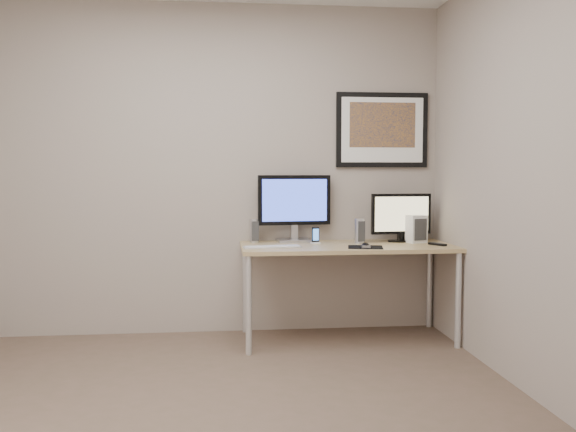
# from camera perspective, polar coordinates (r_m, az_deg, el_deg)

# --- Properties ---
(floor) EXTENTS (3.60, 3.60, 0.00)m
(floor) POSITION_cam_1_polar(r_m,az_deg,el_deg) (3.41, -7.15, -17.88)
(floor) COLOR brown
(floor) RESTS_ON ground
(room) EXTENTS (3.60, 3.60, 3.60)m
(room) POSITION_cam_1_polar(r_m,az_deg,el_deg) (3.63, -7.25, 9.87)
(room) COLOR white
(room) RESTS_ON ground
(desk) EXTENTS (1.60, 0.70, 0.73)m
(desk) POSITION_cam_1_polar(r_m,az_deg,el_deg) (4.65, 5.53, -3.50)
(desk) COLOR olive
(desk) RESTS_ON floor
(framed_art) EXTENTS (0.75, 0.04, 0.60)m
(framed_art) POSITION_cam_1_polar(r_m,az_deg,el_deg) (5.03, 8.79, 7.97)
(framed_art) COLOR black
(framed_art) RESTS_ON room
(monitor_large) EXTENTS (0.58, 0.21, 0.53)m
(monitor_large) POSITION_cam_1_polar(r_m,az_deg,el_deg) (4.80, 0.59, 1.04)
(monitor_large) COLOR #B9B9BE
(monitor_large) RESTS_ON desk
(monitor_tv) EXTENTS (0.49, 0.13, 0.38)m
(monitor_tv) POSITION_cam_1_polar(r_m,az_deg,el_deg) (4.87, 10.54, -0.02)
(monitor_tv) COLOR black
(monitor_tv) RESTS_ON desk
(speaker_left) EXTENTS (0.08, 0.08, 0.18)m
(speaker_left) POSITION_cam_1_polar(r_m,az_deg,el_deg) (4.78, -3.17, -1.38)
(speaker_left) COLOR #B9B9BE
(speaker_left) RESTS_ON desk
(speaker_right) EXTENTS (0.09, 0.09, 0.19)m
(speaker_right) POSITION_cam_1_polar(r_m,az_deg,el_deg) (4.75, 6.70, -1.40)
(speaker_right) COLOR #B9B9BE
(speaker_right) RESTS_ON desk
(phone_dock) EXTENTS (0.07, 0.07, 0.13)m
(phone_dock) POSITION_cam_1_polar(r_m,az_deg,el_deg) (4.67, 2.59, -1.84)
(phone_dock) COLOR black
(phone_dock) RESTS_ON desk
(keyboard) EXTENTS (0.43, 0.16, 0.01)m
(keyboard) POSITION_cam_1_polar(r_m,az_deg,el_deg) (4.43, -1.51, -2.90)
(keyboard) COLOR silver
(keyboard) RESTS_ON desk
(mousepad) EXTENTS (0.29, 0.27, 0.00)m
(mousepad) POSITION_cam_1_polar(r_m,az_deg,el_deg) (4.49, 7.25, -2.91)
(mousepad) COLOR black
(mousepad) RESTS_ON desk
(mouse) EXTENTS (0.07, 0.11, 0.03)m
(mouse) POSITION_cam_1_polar(r_m,az_deg,el_deg) (4.46, 7.27, -2.71)
(mouse) COLOR black
(mouse) RESTS_ON mousepad
(remote) EXTENTS (0.11, 0.15, 0.02)m
(remote) POSITION_cam_1_polar(r_m,az_deg,el_deg) (4.72, 13.81, -2.56)
(remote) COLOR black
(remote) RESTS_ON desk
(fan_unit) EXTENTS (0.16, 0.14, 0.21)m
(fan_unit) POSITION_cam_1_polar(r_m,az_deg,el_deg) (4.85, 11.92, -1.20)
(fan_unit) COLOR silver
(fan_unit) RESTS_ON desk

